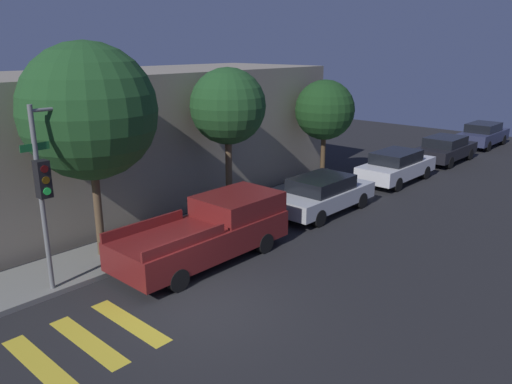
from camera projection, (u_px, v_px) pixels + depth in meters
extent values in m
plane|color=black|center=(202.00, 310.00, 11.93)|extent=(60.00, 60.00, 0.00)
cube|color=slate|center=(105.00, 258.00, 14.69)|extent=(26.00, 2.19, 0.14)
cube|color=gray|center=(26.00, 153.00, 16.88)|extent=(26.00, 6.00, 5.14)
cube|color=gold|center=(40.00, 364.00, 9.90)|extent=(0.45, 2.60, 0.00)
cube|color=gold|center=(88.00, 342.00, 10.64)|extent=(0.45, 2.60, 0.00)
cube|color=gold|center=(130.00, 322.00, 11.38)|extent=(0.45, 2.60, 0.00)
cylinder|color=slate|center=(42.00, 204.00, 12.07)|extent=(0.12, 0.12, 4.78)
cube|color=black|center=(43.00, 179.00, 11.74)|extent=(0.30, 0.30, 0.90)
cylinder|color=#4C0C0C|center=(45.00, 169.00, 11.56)|extent=(0.18, 0.02, 0.18)
cylinder|color=#593D0A|center=(46.00, 180.00, 11.64)|extent=(0.18, 0.02, 0.18)
cylinder|color=#26E54C|center=(47.00, 191.00, 11.72)|extent=(0.18, 0.02, 0.18)
cube|color=#19662D|center=(35.00, 147.00, 11.67)|extent=(0.70, 0.02, 0.18)
cylinder|color=slate|center=(63.00, 108.00, 12.00)|extent=(1.59, 0.08, 0.08)
sphere|color=#F9E5B2|center=(93.00, 109.00, 12.59)|extent=(0.36, 0.36, 0.36)
cube|color=maroon|center=(202.00, 238.00, 14.44)|extent=(5.41, 2.03, 0.79)
cube|color=maroon|center=(238.00, 204.00, 15.29)|extent=(2.43, 1.87, 0.61)
cube|color=maroon|center=(144.00, 226.00, 13.91)|extent=(2.70, 0.08, 0.28)
cube|color=maroon|center=(185.00, 242.00, 12.75)|extent=(2.70, 0.08, 0.28)
cylinder|color=black|center=(222.00, 228.00, 16.34)|extent=(0.62, 0.22, 0.62)
cylinder|color=black|center=(264.00, 243.00, 15.14)|extent=(0.62, 0.22, 0.62)
cylinder|color=black|center=(136.00, 260.00, 13.96)|extent=(0.62, 0.22, 0.62)
cylinder|color=black|center=(178.00, 280.00, 12.77)|extent=(0.62, 0.22, 0.62)
cube|color=#B7BABF|center=(323.00, 197.00, 18.75)|extent=(4.51, 1.85, 0.59)
cube|color=black|center=(321.00, 183.00, 18.52)|extent=(2.35, 1.63, 0.50)
cylinder|color=black|center=(325.00, 192.00, 20.36)|extent=(0.62, 0.22, 0.62)
cylinder|color=black|center=(361.00, 200.00, 19.29)|extent=(0.62, 0.22, 0.62)
cylinder|color=black|center=(282.00, 208.00, 18.38)|extent=(0.62, 0.22, 0.62)
cylinder|color=black|center=(319.00, 218.00, 17.30)|extent=(0.62, 0.22, 0.62)
cube|color=silver|center=(396.00, 169.00, 22.91)|extent=(4.56, 1.74, 0.64)
cube|color=black|center=(396.00, 157.00, 22.67)|extent=(2.37, 1.53, 0.51)
cylinder|color=black|center=(395.00, 167.00, 24.51)|extent=(0.62, 0.22, 0.62)
cylinder|color=black|center=(425.00, 172.00, 23.50)|extent=(0.62, 0.22, 0.62)
cylinder|color=black|center=(365.00, 178.00, 22.50)|extent=(0.62, 0.22, 0.62)
cylinder|color=black|center=(397.00, 184.00, 21.49)|extent=(0.62, 0.22, 0.62)
cube|color=black|center=(445.00, 151.00, 26.86)|extent=(4.43, 1.82, 0.59)
cube|color=black|center=(445.00, 141.00, 26.63)|extent=(2.30, 1.60, 0.48)
cylinder|color=black|center=(440.00, 150.00, 28.44)|extent=(0.62, 0.22, 0.62)
cylinder|color=black|center=(469.00, 154.00, 27.38)|extent=(0.62, 0.22, 0.62)
cylinder|color=black|center=(419.00, 158.00, 26.50)|extent=(0.62, 0.22, 0.62)
cylinder|color=black|center=(450.00, 163.00, 25.44)|extent=(0.62, 0.22, 0.62)
cube|color=#2D3351|center=(483.00, 136.00, 30.97)|extent=(4.52, 1.75, 0.65)
cube|color=black|center=(484.00, 127.00, 30.73)|extent=(2.35, 1.54, 0.51)
cylinder|color=black|center=(477.00, 137.00, 32.56)|extent=(0.62, 0.22, 0.62)
cylinder|color=black|center=(503.00, 140.00, 31.55)|extent=(0.62, 0.22, 0.62)
cylinder|color=black|center=(461.00, 143.00, 30.58)|extent=(0.62, 0.22, 0.62)
cylinder|color=black|center=(488.00, 146.00, 29.56)|extent=(0.62, 0.22, 0.62)
cylinder|color=brown|center=(98.00, 211.00, 14.42)|extent=(0.23, 0.23, 2.93)
sphere|color=#1E4721|center=(89.00, 111.00, 13.61)|extent=(3.77, 3.77, 3.77)
cylinder|color=brown|center=(229.00, 176.00, 18.18)|extent=(0.24, 0.24, 3.02)
sphere|color=#1E4721|center=(228.00, 106.00, 17.47)|extent=(2.69, 2.69, 2.69)
cylinder|color=#4C3823|center=(323.00, 158.00, 22.49)|extent=(0.21, 0.21, 2.36)
sphere|color=#193D19|center=(325.00, 110.00, 21.88)|extent=(2.62, 2.62, 2.62)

